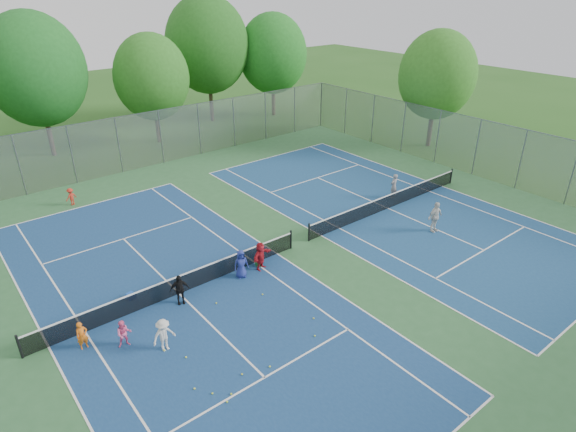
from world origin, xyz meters
The scene contains 36 objects.
ground centered at (0.00, 0.00, 0.00)m, with size 120.00×120.00×0.00m, color #25531A.
court_pad centered at (0.00, 0.00, 0.01)m, with size 32.00×32.00×0.01m, color #2D5F34.
court_left centered at (-7.00, 0.00, 0.02)m, with size 10.97×23.77×0.01m, color navy.
court_right centered at (7.00, 0.00, 0.02)m, with size 10.97×23.77×0.01m, color navy.
net_left centered at (-7.00, 0.00, 0.46)m, with size 12.87×0.10×0.91m, color black.
net_right centered at (7.00, 0.00, 0.46)m, with size 12.87×0.10×0.91m, color black.
fence_north centered at (0.00, 16.00, 2.00)m, with size 32.00×0.10×4.00m, color gray.
fence_east centered at (16.00, 0.00, 2.00)m, with size 32.00×0.10×4.00m, color gray.
tree_nl centered at (-6.00, 23.00, 6.54)m, with size 7.20×7.20×10.69m.
tree_nc centered at (2.00, 21.00, 5.39)m, with size 6.00×6.00×8.85m.
tree_nr centered at (9.00, 24.00, 7.04)m, with size 7.60×7.60×11.42m.
tree_ne centered at (15.00, 22.00, 5.97)m, with size 6.60×6.60×9.77m.
tree_side_e centered at (19.00, 6.00, 5.74)m, with size 6.00×6.00×9.20m.
ball_crate centered at (-8.80, 1.02, 0.13)m, with size 0.31×0.31×0.27m, color blue.
ball_hopper centered at (-2.91, -0.32, 0.24)m, with size 0.24×0.24×0.47m, color #258B37.
student_a centered at (-11.41, -0.89, 0.59)m, with size 0.43×0.28×1.17m, color orange.
student_b centered at (-10.14, -1.75, 0.58)m, with size 0.56×0.44×1.15m, color pink.
student_c centered at (-9.06, -2.91, 0.69)m, with size 0.90×0.51×1.39m, color silver.
student_d centered at (-7.25, -0.65, 0.70)m, with size 0.83×0.34×1.41m, color black.
student_e centered at (-4.08, -0.60, 0.71)m, with size 0.69×0.45×1.42m, color navy.
student_f centered at (-2.96, -0.60, 0.71)m, with size 1.33×0.42×1.43m, color #AB1821.
child_far_baseline centered at (-7.76, 12.59, 0.55)m, with size 0.71×0.41×1.10m, color red.
instructor centered at (8.49, 0.90, 0.80)m, with size 0.58×0.38×1.60m, color gray.
teen_court_b centered at (6.72, -3.46, 0.88)m, with size 1.03×0.43×1.76m, color silver.
tennis_ball_0 centered at (-8.34, -6.32, 0.03)m, with size 0.07×0.07×0.07m, color #A4C52D.
tennis_ball_1 centered at (-9.19, -5.33, 0.03)m, with size 0.07×0.07×0.07m, color #EBF238.
tennis_ball_2 centered at (-6.10, -1.67, 0.03)m, with size 0.07×0.07×0.07m, color gold.
tennis_ball_3 centered at (-3.52, -5.06, 0.03)m, with size 0.07×0.07×0.07m, color #C9D230.
tennis_ball_4 centered at (-6.57, -6.11, 0.03)m, with size 0.07×0.07×0.07m, color #D1E635.
tennis_ball_5 centered at (-9.14, -2.95, 0.03)m, with size 0.07×0.07×0.07m, color #CAEA36.
tennis_ball_6 centered at (-4.20, -5.89, 0.03)m, with size 0.07×0.07×0.07m, color #CAED37.
tennis_ball_7 centered at (-8.69, -3.80, 0.03)m, with size 0.07×0.07×0.07m, color #E7F539.
tennis_ball_8 centered at (-7.55, -5.80, 0.03)m, with size 0.07×0.07×0.07m, color gold.
tennis_ball_9 centered at (-8.82, -5.90, 0.03)m, with size 0.07×0.07×0.07m, color #B9DC33.
tennis_ball_10 centered at (-8.62, -6.52, 0.03)m, with size 0.07×0.07×0.07m, color #AFD030.
tennis_ball_11 centered at (-4.18, -2.40, 0.03)m, with size 0.07×0.07×0.07m, color yellow.
Camera 1 is at (-14.24, -16.70, 12.62)m, focal length 30.00 mm.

